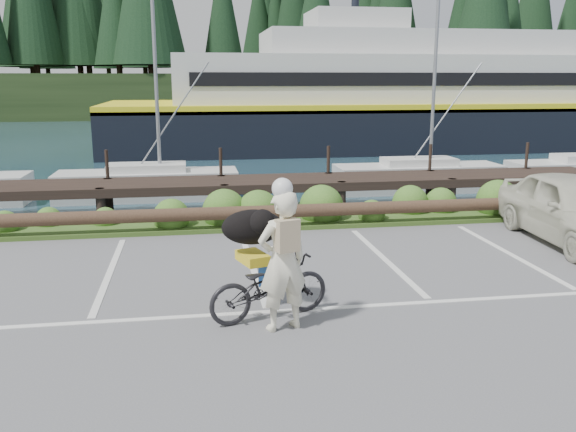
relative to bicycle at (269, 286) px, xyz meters
name	(u,v)px	position (x,y,z in m)	size (l,w,h in m)	color
ground	(265,303)	(0.01, 0.63, -0.49)	(72.00, 72.00, 0.00)	#57575A
harbor_backdrop	(199,104)	(0.41, 79.04, -0.49)	(170.00, 160.00, 30.00)	#1C3743
vegetation_strip	(238,223)	(0.01, 5.93, -0.44)	(34.00, 1.60, 0.10)	#3D5B21
log_rail	(240,232)	(0.01, 5.23, -0.49)	(32.00, 0.30, 0.60)	#443021
bicycle	(269,286)	(0.00, 0.00, 0.00)	(0.65, 1.86, 0.98)	black
cyclist	(282,261)	(0.13, -0.41, 0.50)	(0.72, 0.48, 1.99)	white
dog	(252,227)	(-0.18, 0.57, 0.76)	(0.93, 0.46, 0.54)	black
parked_car	(574,208)	(6.96, 3.18, 0.26)	(1.76, 4.38, 1.49)	beige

